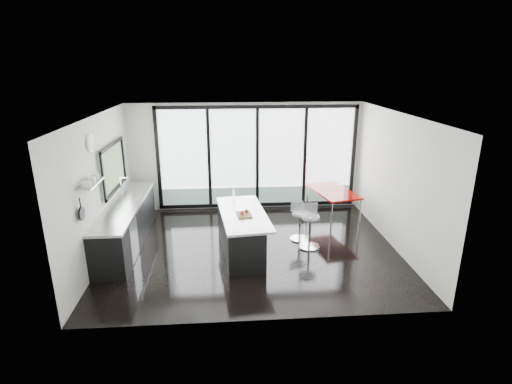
{
  "coord_description": "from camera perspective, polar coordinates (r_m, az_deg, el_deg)",
  "views": [
    {
      "loc": [
        -0.51,
        -7.67,
        3.75
      ],
      "look_at": [
        0.1,
        0.3,
        1.15
      ],
      "focal_mm": 28.0,
      "sensor_mm": 36.0,
      "label": 1
    }
  ],
  "objects": [
    {
      "name": "island",
      "position": [
        8.22,
        -2.31,
        -5.75
      ],
      "size": [
        1.11,
        2.2,
        1.12
      ],
      "color": "black",
      "rests_on": "floor"
    },
    {
      "name": "ceiling",
      "position": [
        7.75,
        -0.58,
        10.97
      ],
      "size": [
        6.0,
        5.0,
        0.0
      ],
      "primitive_type": "cube",
      "color": "white",
      "rests_on": "wall_back"
    },
    {
      "name": "bar_stool_far",
      "position": [
        8.87,
        6.27,
        -4.82
      ],
      "size": [
        0.52,
        0.52,
        0.65
      ],
      "primitive_type": "cylinder",
      "rotation": [
        0.0,
        0.0,
        0.35
      ],
      "color": "silver",
      "rests_on": "floor"
    },
    {
      "name": "wall_front",
      "position": [
        5.7,
        1.17,
        -6.34
      ],
      "size": [
        6.0,
        0.0,
        2.8
      ],
      "primitive_type": "cube",
      "color": "beige",
      "rests_on": "ground"
    },
    {
      "name": "wall_right",
      "position": [
        8.76,
        19.44,
        1.4
      ],
      "size": [
        0.0,
        5.0,
        2.8
      ],
      "primitive_type": "cube",
      "color": "beige",
      "rests_on": "ground"
    },
    {
      "name": "bar_stool_near",
      "position": [
        8.51,
        7.67,
        -5.6
      ],
      "size": [
        0.46,
        0.46,
        0.72
      ],
      "primitive_type": "cylinder",
      "rotation": [
        0.0,
        0.0,
        -0.01
      ],
      "color": "silver",
      "rests_on": "floor"
    },
    {
      "name": "red_table",
      "position": [
        10.0,
        10.84,
        -1.94
      ],
      "size": [
        1.12,
        1.6,
        0.78
      ],
      "primitive_type": "cube",
      "rotation": [
        0.0,
        0.0,
        0.21
      ],
      "color": "#850903",
      "rests_on": "floor"
    },
    {
      "name": "floor",
      "position": [
        8.55,
        -0.52,
        -7.99
      ],
      "size": [
        6.0,
        5.0,
        0.0
      ],
      "primitive_type": "cube",
      "color": "black",
      "rests_on": "ground"
    },
    {
      "name": "wall_left",
      "position": [
        8.6,
        -20.89,
        2.06
      ],
      "size": [
        0.26,
        5.0,
        2.8
      ],
      "color": "beige",
      "rests_on": "ground"
    },
    {
      "name": "counter_cabinets",
      "position": [
        8.98,
        -18.04,
        -4.39
      ],
      "size": [
        0.69,
        3.24,
        1.36
      ],
      "color": "black",
      "rests_on": "floor"
    },
    {
      "name": "wall_back",
      "position": [
        10.46,
        0.02,
        4.32
      ],
      "size": [
        6.0,
        0.09,
        2.8
      ],
      "color": "beige",
      "rests_on": "ground"
    }
  ]
}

